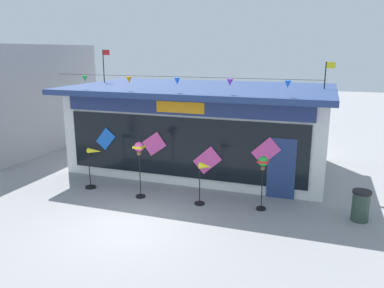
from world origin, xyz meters
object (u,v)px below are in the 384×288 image
(trash_bin, at_px, (361,206))
(kite_shop_building, at_px, (203,126))
(wind_spinner_center_left, at_px, (204,175))
(wind_spinner_left, at_px, (139,154))
(wind_spinner_center_right, at_px, (263,168))
(wind_spinner_far_left, at_px, (93,163))

(trash_bin, bearing_deg, kite_shop_building, 148.17)
(wind_spinner_center_left, distance_m, trash_bin, 4.58)
(wind_spinner_left, distance_m, wind_spinner_center_left, 2.21)
(kite_shop_building, bearing_deg, wind_spinner_center_right, -50.95)
(wind_spinner_far_left, relative_size, trash_bin, 1.63)
(wind_spinner_far_left, bearing_deg, wind_spinner_center_left, -2.12)
(wind_spinner_center_right, bearing_deg, wind_spinner_center_left, -172.71)
(wind_spinner_center_left, xyz_separation_m, trash_bin, (4.54, 0.37, -0.51))
(wind_spinner_center_left, relative_size, wind_spinner_center_right, 0.82)
(wind_spinner_center_right, bearing_deg, wind_spinner_far_left, -179.25)
(kite_shop_building, relative_size, wind_spinner_center_right, 5.97)
(wind_spinner_center_right, bearing_deg, wind_spinner_left, -175.71)
(kite_shop_building, height_order, wind_spinner_center_left, kite_shop_building)
(wind_spinner_far_left, height_order, wind_spinner_center_right, wind_spinner_center_right)
(kite_shop_building, distance_m, wind_spinner_center_left, 4.24)
(wind_spinner_far_left, xyz_separation_m, wind_spinner_left, (1.91, -0.22, 0.54))
(wind_spinner_far_left, distance_m, wind_spinner_center_right, 5.84)
(wind_spinner_center_left, distance_m, wind_spinner_center_right, 1.82)
(kite_shop_building, xyz_separation_m, wind_spinner_center_right, (3.05, -3.75, -0.38))
(wind_spinner_center_right, distance_m, trash_bin, 2.90)
(wind_spinner_left, bearing_deg, trash_bin, 3.74)
(wind_spinner_left, relative_size, wind_spinner_center_right, 1.11)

